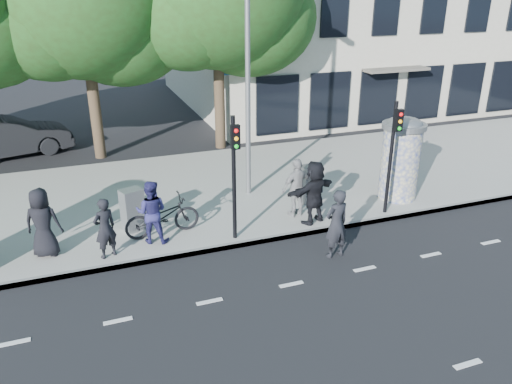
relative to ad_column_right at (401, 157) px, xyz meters
name	(u,v)px	position (x,y,z in m)	size (l,w,h in m)	color
ground	(318,319)	(-5.20, -4.70, -1.54)	(120.00, 120.00, 0.00)	black
sidewalk	(219,189)	(-5.20, 2.80, -1.46)	(40.00, 8.00, 0.15)	gray
curb	(259,241)	(-5.20, -1.15, -1.46)	(40.00, 0.10, 0.16)	slate
lane_dash_far	(291,284)	(-5.20, -3.30, -1.53)	(32.00, 0.12, 0.01)	silver
ad_column_right	(401,157)	(0.00, 0.00, 0.00)	(1.36, 1.36, 2.65)	beige
traffic_pole_near	(234,167)	(-5.80, -0.91, 0.69)	(0.22, 0.31, 3.40)	black
traffic_pole_far	(393,147)	(-1.00, -0.91, 0.69)	(0.22, 0.31, 3.40)	black
street_lamp	(248,49)	(-4.40, 1.93, 3.26)	(0.25, 0.93, 8.00)	slate
ped_a	(43,223)	(-10.59, -0.08, -0.48)	(0.89, 0.58, 1.82)	black
ped_b	(105,228)	(-9.15, -0.71, -0.59)	(0.58, 0.38, 1.60)	black
ped_c	(151,212)	(-7.92, -0.29, -0.52)	(0.84, 0.66, 1.74)	navy
ped_e	(297,188)	(-3.63, -0.12, -0.50)	(1.04, 0.59, 1.78)	gray
ped_f	(314,192)	(-3.36, -0.71, -0.45)	(1.73, 0.62, 1.87)	black
man_road	(336,224)	(-3.60, -2.46, -0.61)	(0.68, 0.45, 1.86)	black
bicycle	(162,216)	(-7.60, 0.02, -0.84)	(2.07, 0.72, 1.09)	black
cabinet_left	(133,210)	(-8.31, 0.60, -0.78)	(0.58, 0.42, 1.22)	gray
cabinet_right	(309,184)	(-2.83, 0.69, -0.79)	(0.57, 0.42, 1.20)	slate
car_mid	(7,137)	(-12.20, 9.41, -0.72)	(4.94, 1.72, 1.63)	black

